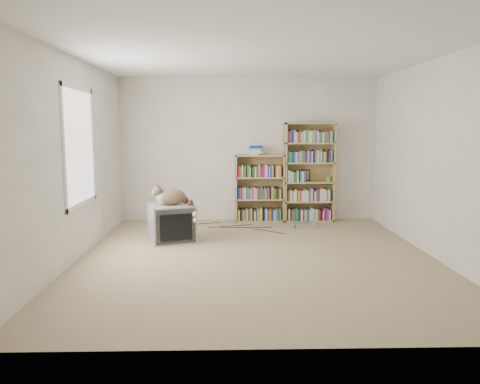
{
  "coord_description": "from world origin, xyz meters",
  "views": [
    {
      "loc": [
        -0.36,
        -5.78,
        1.63
      ],
      "look_at": [
        -0.19,
        1.0,
        0.7
      ],
      "focal_mm": 35.0,
      "sensor_mm": 36.0,
      "label": 1
    }
  ],
  "objects_px": {
    "crt_tv": "(172,223)",
    "cat": "(175,199)",
    "bookcase_tall": "(309,175)",
    "bookcase_short": "(260,191)",
    "dvd_player": "(303,225)"
  },
  "relations": [
    {
      "from": "crt_tv",
      "to": "dvd_player",
      "type": "height_order",
      "value": "crt_tv"
    },
    {
      "from": "bookcase_tall",
      "to": "dvd_player",
      "type": "xyz_separation_m",
      "value": [
        -0.17,
        -0.55,
        -0.78
      ]
    },
    {
      "from": "crt_tv",
      "to": "bookcase_tall",
      "type": "bearing_deg",
      "value": 14.19
    },
    {
      "from": "crt_tv",
      "to": "bookcase_tall",
      "type": "relative_size",
      "value": 0.44
    },
    {
      "from": "crt_tv",
      "to": "bookcase_short",
      "type": "relative_size",
      "value": 0.65
    },
    {
      "from": "bookcase_tall",
      "to": "dvd_player",
      "type": "height_order",
      "value": "bookcase_tall"
    },
    {
      "from": "bookcase_short",
      "to": "bookcase_tall",
      "type": "bearing_deg",
      "value": -0.1
    },
    {
      "from": "cat",
      "to": "bookcase_short",
      "type": "distance_m",
      "value": 1.99
    },
    {
      "from": "cat",
      "to": "bookcase_short",
      "type": "relative_size",
      "value": 0.57
    },
    {
      "from": "crt_tv",
      "to": "cat",
      "type": "bearing_deg",
      "value": -48.52
    },
    {
      "from": "crt_tv",
      "to": "bookcase_short",
      "type": "distance_m",
      "value": 2.02
    },
    {
      "from": "cat",
      "to": "bookcase_short",
      "type": "height_order",
      "value": "bookcase_short"
    },
    {
      "from": "crt_tv",
      "to": "bookcase_tall",
      "type": "distance_m",
      "value": 2.73
    },
    {
      "from": "dvd_player",
      "to": "bookcase_short",
      "type": "bearing_deg",
      "value": 132.07
    },
    {
      "from": "crt_tv",
      "to": "bookcase_short",
      "type": "height_order",
      "value": "bookcase_short"
    }
  ]
}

